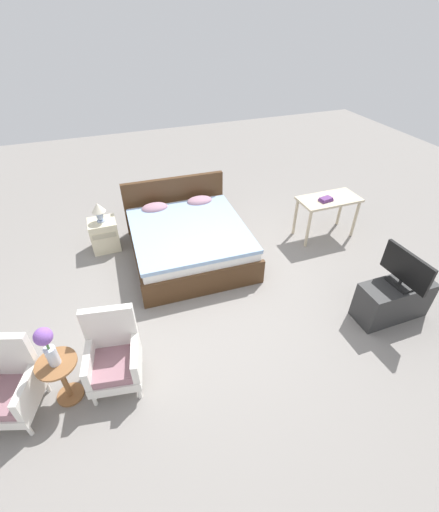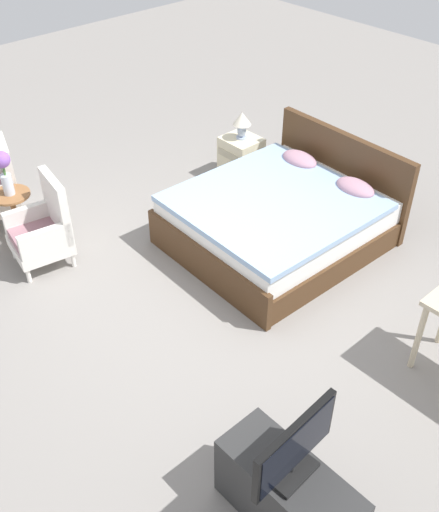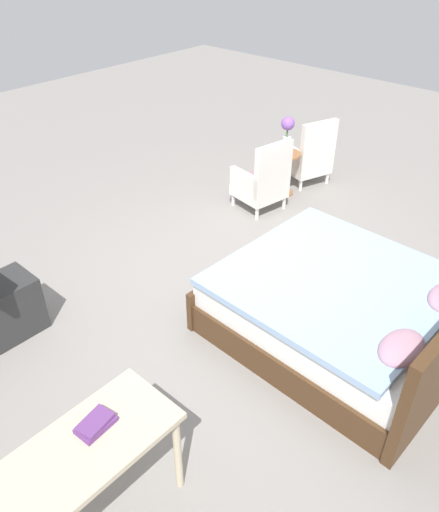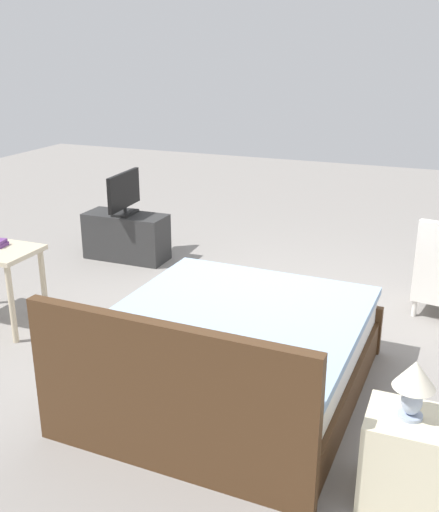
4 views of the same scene
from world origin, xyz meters
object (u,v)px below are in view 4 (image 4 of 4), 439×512
at_px(nightstand, 405,459).
at_px(tv_flatscreen, 124,193).
at_px(table_lamp, 414,381).
at_px(tv_stand, 126,236).
at_px(bed, 229,356).

relative_size(nightstand, tv_flatscreen, 0.76).
distance_m(table_lamp, tv_flatscreen, 4.46).
xyz_separation_m(table_lamp, tv_stand, (3.40, -2.88, -0.47)).
relative_size(bed, tv_stand, 2.16).
height_order(bed, tv_flatscreen, tv_flatscreen).
distance_m(bed, table_lamp, 1.48).
xyz_separation_m(bed, tv_stand, (2.14, -2.24, -0.03)).
distance_m(bed, tv_stand, 3.10).
distance_m(tv_stand, tv_flatscreen, 0.51).
height_order(nightstand, table_lamp, table_lamp).
bearing_deg(nightstand, bed, -26.94).
distance_m(bed, nightstand, 1.41).
bearing_deg(bed, nightstand, 153.06).
xyz_separation_m(bed, nightstand, (-1.26, 0.64, -0.03)).
bearing_deg(tv_flatscreen, tv_stand, -177.04).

